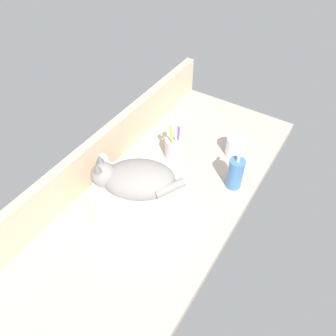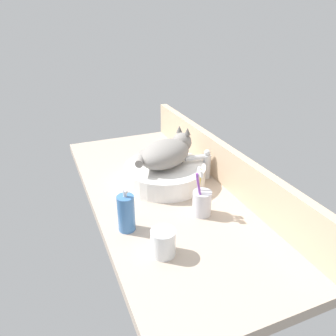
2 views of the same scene
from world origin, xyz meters
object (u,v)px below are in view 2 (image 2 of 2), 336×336
object	(u,v)px
sink_basin	(165,174)
faucet	(204,163)
cat	(167,152)
soap_dispenser	(126,213)
water_glass	(163,243)
toothbrush_cup	(202,202)

from	to	relation	value
sink_basin	faucet	bearing A→B (deg)	81.31
sink_basin	cat	xyz separation A→B (cm)	(-0.73, 1.16, 9.81)
cat	soap_dispenser	xyz separation A→B (cm)	(27.26, -25.87, -7.18)
cat	soap_dispenser	size ratio (longest dim) A/B	1.83
faucet	water_glass	size ratio (longest dim) A/B	1.58
sink_basin	cat	bearing A→B (deg)	122.29
sink_basin	toothbrush_cup	world-z (taller)	toothbrush_cup
sink_basin	cat	distance (cm)	9.90
toothbrush_cup	faucet	bearing A→B (deg)	150.29
cat	water_glass	xyz separation A→B (cm)	(43.59, -18.92, -9.97)
toothbrush_cup	water_glass	world-z (taller)	toothbrush_cup
faucet	sink_basin	bearing A→B (deg)	-98.69
sink_basin	toothbrush_cup	size ratio (longest dim) A/B	1.87
soap_dispenser	water_glass	size ratio (longest dim) A/B	1.91
cat	faucet	xyz separation A→B (cm)	(3.43, 16.47, -6.56)
toothbrush_cup	soap_dispenser	bearing A→B (deg)	-92.70
sink_basin	soap_dispenser	world-z (taller)	soap_dispenser
toothbrush_cup	water_glass	distance (cm)	25.88
faucet	soap_dispenser	size ratio (longest dim) A/B	0.83
soap_dispenser	toothbrush_cup	xyz separation A→B (cm)	(1.32, 27.99, -1.50)
cat	water_glass	bearing A→B (deg)	-23.46
sink_basin	soap_dispenser	xyz separation A→B (cm)	(26.52, -24.71, 2.63)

